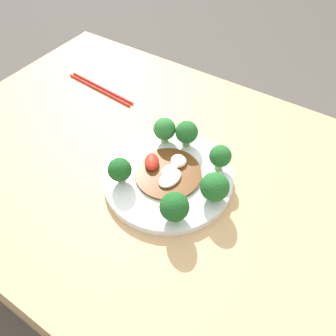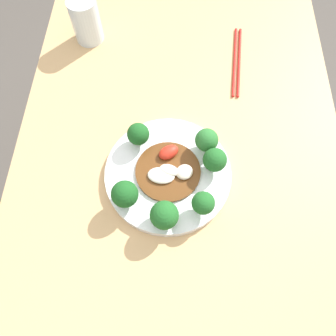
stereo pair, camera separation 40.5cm
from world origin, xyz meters
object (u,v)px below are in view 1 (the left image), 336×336
object	(u,v)px
plate	(168,177)
broccoli_west	(215,187)
broccoli_southeast	(165,129)
broccoli_south	(187,133)
broccoli_southwest	(220,157)
broccoli_northwest	(174,207)
broccoli_northeast	(120,170)
chopsticks	(100,89)
stirfry_center	(167,171)

from	to	relation	value
plate	broccoli_west	world-z (taller)	broccoli_west
broccoli_west	broccoli_southeast	distance (m)	0.19
plate	broccoli_south	xyz separation A→B (m)	(0.01, -0.10, 0.05)
broccoli_southwest	broccoli_northwest	bearing A→B (deg)	84.89
broccoli_northeast	broccoli_west	distance (m)	0.19
broccoli_southeast	broccoli_northwest	size ratio (longest dim) A/B	0.98
broccoli_southeast	chopsticks	xyz separation A→B (m)	(0.28, -0.09, -0.05)
chopsticks	broccoli_southeast	bearing A→B (deg)	162.07
broccoli_southwest	chopsticks	xyz separation A→B (m)	(0.42, -0.10, -0.05)
broccoli_south	broccoli_west	distance (m)	0.16
chopsticks	broccoli_northwest	bearing A→B (deg)	147.93
broccoli_northeast	stirfry_center	xyz separation A→B (m)	(-0.07, -0.07, -0.03)
broccoli_west	broccoli_southeast	xyz separation A→B (m)	(0.17, -0.08, 0.00)
plate	broccoli_southwest	distance (m)	0.12
broccoli_south	broccoli_southeast	xyz separation A→B (m)	(0.05, 0.02, -0.00)
broccoli_west	broccoli_southwest	distance (m)	0.08
broccoli_southwest	broccoli_northeast	bearing A→B (deg)	42.27
broccoli_northwest	plate	bearing A→B (deg)	-50.87
broccoli_northwest	broccoli_southeast	bearing A→B (deg)	-51.74
plate	broccoli_southeast	world-z (taller)	broccoli_southeast
plate	stirfry_center	xyz separation A→B (m)	(0.00, -0.00, 0.02)
broccoli_northeast	broccoli_west	xyz separation A→B (m)	(-0.18, -0.06, 0.00)
broccoli_south	broccoli_northwest	world-z (taller)	same
broccoli_southeast	broccoli_southwest	size ratio (longest dim) A/B	1.00
broccoli_northeast	chopsticks	distance (m)	0.36
broccoli_northwest	stirfry_center	bearing A→B (deg)	-50.14
broccoli_south	stirfry_center	size ratio (longest dim) A/B	0.45
broccoli_west	chopsticks	bearing A→B (deg)	-21.23
broccoli_west	stirfry_center	bearing A→B (deg)	-2.31
broccoli_northeast	broccoli_south	bearing A→B (deg)	-109.41
broccoli_west	broccoli_southwest	size ratio (longest dim) A/B	1.03
broccoli_northwest	broccoli_south	bearing A→B (deg)	-65.67
broccoli_south	broccoli_west	bearing A→B (deg)	140.67
broccoli_northwest	chopsticks	world-z (taller)	broccoli_northwest
broccoli_southwest	stirfry_center	bearing A→B (deg)	39.71
broccoli_south	broccoli_southwest	bearing A→B (deg)	165.40
broccoli_southwest	chopsticks	bearing A→B (deg)	-13.15
broccoli_northeast	stirfry_center	size ratio (longest dim) A/B	0.43
plate	broccoli_southeast	bearing A→B (deg)	-52.67
plate	broccoli_southwest	world-z (taller)	broccoli_southwest
broccoli_south	chopsticks	size ratio (longest dim) A/B	0.27
broccoli_west	broccoli_southwest	world-z (taller)	broccoli_west
broccoli_southeast	stirfry_center	distance (m)	0.10
broccoli_southeast	plate	bearing A→B (deg)	127.33
broccoli_south	broccoli_southeast	size ratio (longest dim) A/B	1.03
broccoli_southeast	stirfry_center	world-z (taller)	broccoli_southeast
broccoli_south	broccoli_west	size ratio (longest dim) A/B	0.99
broccoli_northeast	stirfry_center	distance (m)	0.10
broccoli_southeast	stirfry_center	bearing A→B (deg)	126.46
broccoli_northeast	broccoli_northwest	size ratio (longest dim) A/B	0.95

